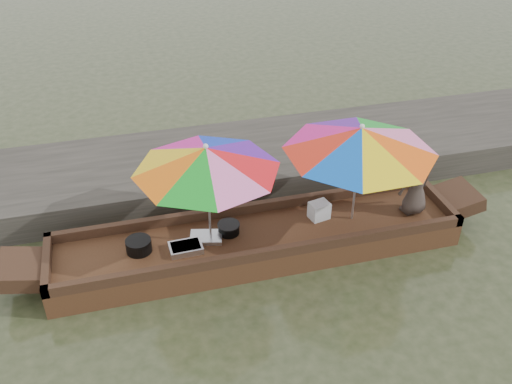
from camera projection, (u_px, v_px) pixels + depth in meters
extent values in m
plane|color=#2C351C|center=(258.00, 253.00, 8.34)|extent=(80.00, 80.00, 0.00)
cube|color=#2D2B26|center=(225.00, 164.00, 9.97)|extent=(22.00, 2.20, 0.50)
cube|color=#3B2213|center=(258.00, 243.00, 8.24)|extent=(5.85, 1.20, 0.35)
cylinder|color=black|center=(139.00, 246.00, 7.77)|extent=(0.35, 0.35, 0.18)
cube|color=silver|center=(186.00, 248.00, 7.80)|extent=(0.46, 0.32, 0.09)
cube|color=silver|center=(206.00, 237.00, 8.03)|extent=(0.51, 0.41, 0.06)
cylinder|color=black|center=(229.00, 229.00, 8.12)|extent=(0.30, 0.30, 0.14)
cube|color=silver|center=(319.00, 210.00, 8.40)|extent=(0.32, 0.27, 0.26)
imported|color=#3C322C|center=(417.00, 181.00, 8.32)|extent=(0.59, 0.46, 1.06)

